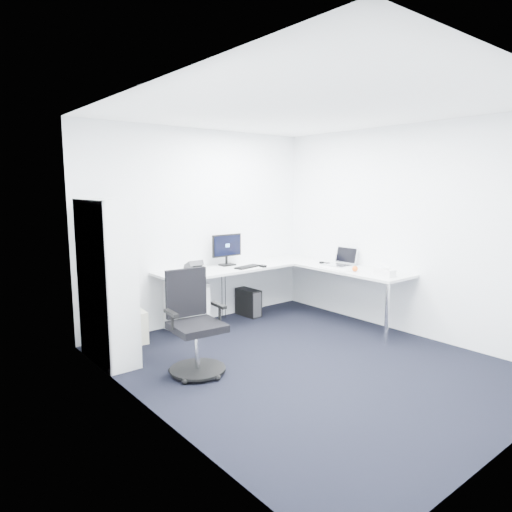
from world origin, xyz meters
TOP-DOWN VIEW (x-y plane):
  - ground at (0.00, 0.00)m, footprint 4.20×4.20m
  - ceiling at (0.00, 0.00)m, footprint 4.20×4.20m
  - wall_back at (0.00, 2.10)m, footprint 3.60×0.02m
  - wall_left at (-1.80, 0.00)m, footprint 0.02×4.20m
  - wall_right at (1.80, 0.00)m, footprint 0.02×4.20m
  - l_desk at (0.55, 1.40)m, footprint 2.73×1.53m
  - drawer_pedestal at (-0.41, 1.85)m, footprint 0.43×0.53m
  - bookshelf at (-1.62, 1.45)m, footprint 0.35×0.89m
  - task_chair at (-1.07, 0.50)m, footprint 0.65×0.65m
  - black_pc_tower at (0.67, 1.86)m, footprint 0.20×0.42m
  - beige_pc_tower at (-1.13, 1.86)m, footprint 0.23×0.44m
  - power_strip at (0.97, 2.08)m, footprint 0.36×0.14m
  - monitor at (0.31, 1.89)m, footprint 0.48×0.16m
  - black_keyboard at (0.42, 1.57)m, footprint 0.43×0.22m
  - mouse at (0.61, 1.46)m, footprint 0.06×0.10m
  - desk_phone at (-0.31, 1.80)m, footprint 0.22×0.22m
  - laptop at (1.48, 0.87)m, footprint 0.40×0.39m
  - white_keyboard at (1.24, 0.70)m, footprint 0.16×0.47m
  - headphones at (1.48, 1.10)m, footprint 0.12×0.17m
  - orange_fruit at (1.35, 0.44)m, footprint 0.08×0.08m
  - tissue_box at (1.40, 0.00)m, footprint 0.15×0.26m

SIDE VIEW (x-z plane):
  - ground at x=0.00m, z-range 0.00..0.00m
  - power_strip at x=0.97m, z-range 0.00..0.04m
  - beige_pc_tower at x=-1.13m, z-range 0.00..0.40m
  - black_pc_tower at x=0.67m, z-range 0.00..0.40m
  - drawer_pedestal at x=-0.41m, z-range 0.00..0.65m
  - l_desk at x=0.55m, z-range 0.00..0.80m
  - task_chair at x=-1.07m, z-range 0.00..1.07m
  - white_keyboard at x=1.24m, z-range 0.80..0.81m
  - black_keyboard at x=0.42m, z-range 0.80..0.82m
  - mouse at x=0.61m, z-range 0.80..0.83m
  - headphones at x=1.48m, z-range 0.80..0.84m
  - orange_fruit at x=1.35m, z-range 0.80..0.87m
  - tissue_box at x=1.40m, z-range 0.80..0.89m
  - desk_phone at x=-0.31m, z-range 0.80..0.94m
  - bookshelf at x=-1.62m, z-range 0.00..1.79m
  - laptop at x=1.48m, z-range 0.80..1.06m
  - monitor at x=0.31m, z-range 0.80..1.26m
  - wall_back at x=0.00m, z-range 0.00..2.70m
  - wall_left at x=-1.80m, z-range 0.00..2.70m
  - wall_right at x=1.80m, z-range 0.00..2.70m
  - ceiling at x=0.00m, z-range 2.70..2.70m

